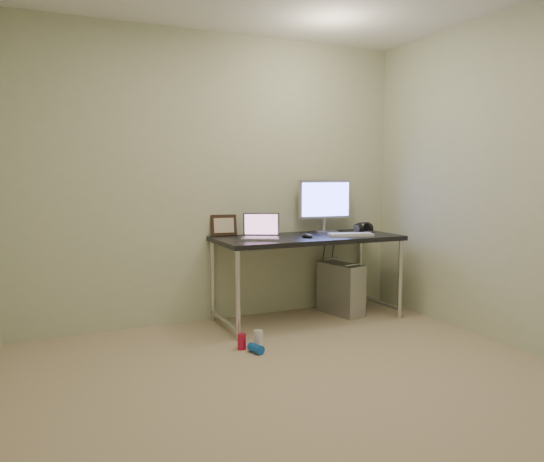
{
  "coord_description": "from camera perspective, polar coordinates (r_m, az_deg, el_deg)",
  "views": [
    {
      "loc": [
        -1.49,
        -2.69,
        1.28
      ],
      "look_at": [
        0.2,
        1.04,
        0.85
      ],
      "focal_mm": 35.0,
      "sensor_mm": 36.0,
      "label": 1
    }
  ],
  "objects": [
    {
      "name": "floor",
      "position": [
        3.33,
        4.41,
        -16.64
      ],
      "size": [
        3.5,
        3.5,
        0.0
      ],
      "primitive_type": "plane",
      "color": "tan",
      "rests_on": "ground"
    },
    {
      "name": "wall_back",
      "position": [
        4.68,
        -5.87,
        5.59
      ],
      "size": [
        3.5,
        0.02,
        2.5
      ],
      "primitive_type": "cube",
      "color": "beige",
      "rests_on": "ground"
    },
    {
      "name": "wall_right",
      "position": [
        4.21,
        26.02,
        4.98
      ],
      "size": [
        0.02,
        3.5,
        2.5
      ],
      "primitive_type": "cube",
      "color": "beige",
      "rests_on": "ground"
    },
    {
      "name": "desk",
      "position": [
        4.67,
        3.82,
        -1.49
      ],
      "size": [
        1.63,
        0.71,
        0.75
      ],
      "color": "black",
      "rests_on": "ground"
    },
    {
      "name": "tower_computer",
      "position": [
        4.97,
        7.41,
        -6.17
      ],
      "size": [
        0.29,
        0.48,
        0.5
      ],
      "rotation": [
        0.0,
        0.0,
        0.2
      ],
      "color": "#B0B0B4",
      "rests_on": "ground"
    },
    {
      "name": "cable_a",
      "position": [
        5.14,
        5.41,
        -3.9
      ],
      "size": [
        0.01,
        0.16,
        0.69
      ],
      "primitive_type": "cylinder",
      "rotation": [
        0.21,
        0.0,
        0.0
      ],
      "color": "black",
      "rests_on": "ground"
    },
    {
      "name": "cable_b",
      "position": [
        5.17,
        6.39,
        -4.08
      ],
      "size": [
        0.02,
        0.11,
        0.71
      ],
      "primitive_type": "cylinder",
      "rotation": [
        0.14,
        0.0,
        0.09
      ],
      "color": "black",
      "rests_on": "ground"
    },
    {
      "name": "can_red",
      "position": [
        4.0,
        -3.27,
        -11.79
      ],
      "size": [
        0.08,
        0.08,
        0.12
      ],
      "primitive_type": "cylinder",
      "rotation": [
        0.0,
        0.0,
        -0.41
      ],
      "color": "#B71133",
      "rests_on": "ground"
    },
    {
      "name": "can_white",
      "position": [
        4.05,
        -1.49,
        -11.51
      ],
      "size": [
        0.09,
        0.09,
        0.13
      ],
      "primitive_type": "cylinder",
      "rotation": [
        0.0,
        0.0,
        0.45
      ],
      "color": "white",
      "rests_on": "ground"
    },
    {
      "name": "can_blue",
      "position": [
        3.93,
        -1.74,
        -12.53
      ],
      "size": [
        0.1,
        0.14,
        0.07
      ],
      "primitive_type": "cylinder",
      "rotation": [
        1.57,
        0.0,
        0.29
      ],
      "color": "blue",
      "rests_on": "ground"
    },
    {
      "name": "laptop",
      "position": [
        4.45,
        -1.21,
        -0.2
      ],
      "size": [
        0.39,
        0.37,
        0.22
      ],
      "rotation": [
        0.0,
        0.0,
        -0.45
      ],
      "color": "#B5B5BD",
      "rests_on": "desk"
    },
    {
      "name": "monitor",
      "position": [
        4.98,
        5.71,
        3.15
      ],
      "size": [
        0.52,
        0.17,
        0.49
      ],
      "rotation": [
        0.0,
        0.0,
        -0.08
      ],
      "color": "#B5B5BD",
      "rests_on": "desk"
    },
    {
      "name": "keyboard",
      "position": [
        4.71,
        8.45,
        -0.39
      ],
      "size": [
        0.41,
        0.23,
        0.02
      ],
      "primitive_type": "cube",
      "rotation": [
        0.0,
        0.0,
        -0.27
      ],
      "color": "silver",
      "rests_on": "desk"
    },
    {
      "name": "mouse_right",
      "position": [
        4.89,
        10.47,
        -0.1
      ],
      "size": [
        0.1,
        0.13,
        0.04
      ],
      "primitive_type": "ellipsoid",
      "rotation": [
        0.0,
        0.0,
        0.22
      ],
      "color": "black",
      "rests_on": "desk"
    },
    {
      "name": "mouse_left",
      "position": [
        4.56,
        3.81,
        -0.44
      ],
      "size": [
        0.08,
        0.13,
        0.04
      ],
      "primitive_type": "ellipsoid",
      "rotation": [
        0.0,
        0.0,
        0.04
      ],
      "color": "black",
      "rests_on": "desk"
    },
    {
      "name": "headphones",
      "position": [
        5.09,
        9.8,
        0.27
      ],
      "size": [
        0.17,
        0.11,
        0.11
      ],
      "rotation": [
        0.0,
        0.0,
        0.12
      ],
      "color": "black",
      "rests_on": "desk"
    },
    {
      "name": "picture_frame",
      "position": [
        4.69,
        -5.24,
        0.62
      ],
      "size": [
        0.24,
        0.1,
        0.19
      ],
      "primitive_type": "cube",
      "rotation": [
        -0.21,
        0.0,
        -0.13
      ],
      "color": "black",
      "rests_on": "desk"
    },
    {
      "name": "webcam",
      "position": [
        4.7,
        -1.99,
        0.55
      ],
      "size": [
        0.04,
        0.03,
        0.12
      ],
      "rotation": [
        0.0,
        0.0,
        -0.06
      ],
      "color": "silver",
      "rests_on": "desk"
    }
  ]
}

